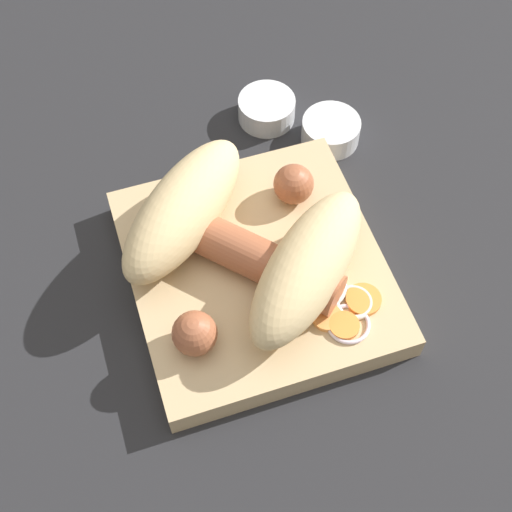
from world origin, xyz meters
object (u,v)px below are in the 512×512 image
object	(u,v)px
bread_roll	(244,237)
sausage	(247,254)
food_tray	(256,271)
condiment_cup_far	(267,110)
condiment_cup_near	(331,132)

from	to	relation	value
bread_roll	sausage	size ratio (longest dim) A/B	1.50
food_tray	bread_roll	xyz separation A→B (m)	(0.01, 0.01, 0.04)
bread_roll	condiment_cup_far	size ratio (longest dim) A/B	4.12
condiment_cup_far	sausage	bearing A→B (deg)	156.46
sausage	condiment_cup_near	size ratio (longest dim) A/B	2.75
food_tray	bread_roll	bearing A→B (deg)	44.41
bread_roll	sausage	distance (m)	0.01
food_tray	condiment_cup_far	size ratio (longest dim) A/B	3.92
bread_roll	condiment_cup_near	bearing A→B (deg)	-46.48
food_tray	condiment_cup_far	bearing A→B (deg)	-21.44
bread_roll	sausage	xyz separation A→B (m)	(-0.01, -0.00, -0.01)
food_tray	sausage	world-z (taller)	sausage
food_tray	bread_roll	size ratio (longest dim) A/B	0.95
sausage	condiment_cup_far	xyz separation A→B (m)	(0.16, -0.07, -0.03)
sausage	condiment_cup_near	bearing A→B (deg)	-44.60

